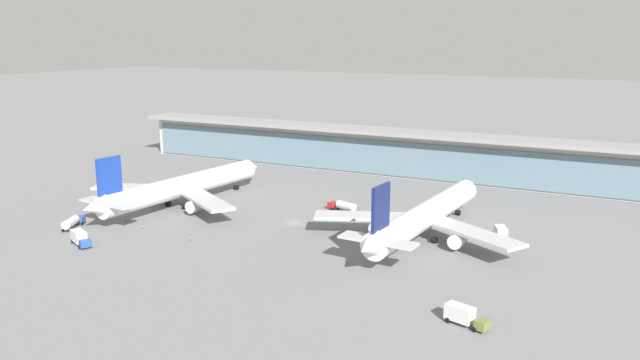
{
  "coord_description": "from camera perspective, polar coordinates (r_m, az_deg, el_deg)",
  "views": [
    {
      "loc": [
        75.43,
        -134.19,
        45.4
      ],
      "look_at": [
        0.0,
        14.42,
        7.91
      ],
      "focal_mm": 36.26,
      "sensor_mm": 36.0,
      "label": 1
    }
  ],
  "objects": [
    {
      "name": "airliner_centre_stand",
      "position": [
        148.11,
        9.2,
        -3.15
      ],
      "size": [
        49.58,
        64.64,
        17.2
      ],
      "color": "white",
      "rests_on": "ground"
    },
    {
      "name": "safety_cone_alpha",
      "position": [
        168.1,
        -16.82,
        -3.44
      ],
      "size": [
        0.62,
        0.62,
        0.7
      ],
      "color": "orange",
      "rests_on": "ground"
    },
    {
      "name": "service_truck_near_nose_grey",
      "position": [
        151.34,
        15.71,
        -4.6
      ],
      "size": [
        4.98,
        7.62,
        3.1
      ],
      "color": "gray",
      "rests_on": "ground"
    },
    {
      "name": "service_truck_under_wing_blue",
      "position": [
        165.9,
        -21.0,
        -3.46
      ],
      "size": [
        5.53,
        8.78,
        2.95
      ],
      "color": "#234C9E",
      "rests_on": "ground"
    },
    {
      "name": "safety_cone_delta",
      "position": [
        149.87,
        -11.37,
        -5.09
      ],
      "size": [
        0.62,
        0.62,
        0.7
      ],
      "color": "orange",
      "rests_on": "ground"
    },
    {
      "name": "service_truck_on_taxiway_red",
      "position": [
        169.38,
        2.05,
        -2.28
      ],
      "size": [
        8.87,
        4.89,
        2.95
      ],
      "color": "#B21E1E",
      "rests_on": "ground"
    },
    {
      "name": "safety_cone_charlie",
      "position": [
        170.85,
        -19.87,
        -3.4
      ],
      "size": [
        0.62,
        0.62,
        0.7
      ],
      "color": "orange",
      "rests_on": "ground"
    },
    {
      "name": "service_truck_mid_apron_olive",
      "position": [
        160.59,
        5.93,
        -3.49
      ],
      "size": [
        2.58,
        3.27,
        2.05
      ],
      "color": "olive",
      "rests_on": "ground"
    },
    {
      "name": "airliner_left_stand",
      "position": [
        177.81,
        -12.24,
        -0.61
      ],
      "size": [
        49.43,
        64.62,
        17.2
      ],
      "color": "white",
      "rests_on": "ground"
    },
    {
      "name": "service_truck_by_tail_blue",
      "position": [
        152.6,
        -20.42,
        -4.79
      ],
      "size": [
        7.59,
        5.17,
        3.1
      ],
      "color": "#234C9E",
      "rests_on": "ground"
    },
    {
      "name": "terminal_building",
      "position": [
        215.06,
        5.96,
        2.56
      ],
      "size": [
        190.5,
        12.8,
        15.2
      ],
      "color": "beige",
      "rests_on": "ground"
    },
    {
      "name": "safety_cone_bravo",
      "position": [
        161.39,
        -15.35,
        -4.01
      ],
      "size": [
        0.62,
        0.62,
        0.7
      ],
      "color": "orange",
      "rests_on": "ground"
    },
    {
      "name": "ground_plane",
      "position": [
        160.49,
        -2.34,
        -3.76
      ],
      "size": [
        1200.0,
        1200.0,
        0.0
      ],
      "primitive_type": "plane",
      "color": "slate"
    },
    {
      "name": "service_truck_at_far_stand_olive",
      "position": [
        107.76,
        12.6,
        -11.58
      ],
      "size": [
        7.65,
        4.31,
        3.1
      ],
      "color": "olive",
      "rests_on": "ground"
    }
  ]
}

